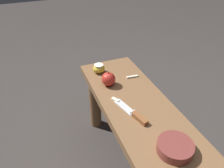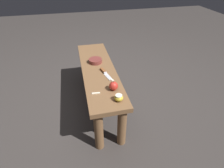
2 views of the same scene
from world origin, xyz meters
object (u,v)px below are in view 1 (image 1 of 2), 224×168
(wooden_bench, at_px, (151,143))
(knife, at_px, (135,115))
(apple_whole, at_px, (109,79))
(apple_cut, at_px, (99,68))
(bowl, at_px, (175,147))

(wooden_bench, distance_m, knife, 0.14)
(knife, xyz_separation_m, apple_whole, (0.26, 0.02, 0.03))
(apple_cut, xyz_separation_m, bowl, (-0.60, -0.08, -0.01))
(wooden_bench, height_order, apple_cut, apple_cut)
(wooden_bench, xyz_separation_m, knife, (0.08, 0.04, 0.11))
(apple_whole, height_order, bowl, apple_whole)
(wooden_bench, bearing_deg, apple_whole, 11.01)
(knife, xyz_separation_m, bowl, (-0.21, -0.05, 0.01))
(apple_whole, xyz_separation_m, apple_cut, (0.13, 0.01, -0.01))
(knife, bearing_deg, apple_cut, -10.46)
(knife, relative_size, apple_whole, 2.50)
(wooden_bench, bearing_deg, apple_cut, 8.79)
(apple_cut, bearing_deg, wooden_bench, -171.21)
(knife, bearing_deg, apple_whole, -9.76)
(knife, bearing_deg, wooden_bench, -167.21)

